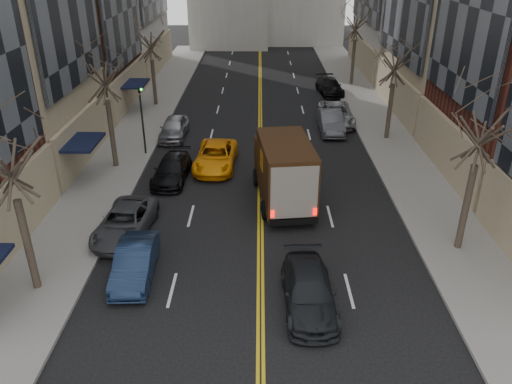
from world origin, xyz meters
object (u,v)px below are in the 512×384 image
at_px(taxi, 216,156).
at_px(pedestrian, 271,176).
at_px(observer_sedan, 309,291).
at_px(ups_truck, 284,171).

relative_size(taxi, pedestrian, 2.93).
bearing_deg(observer_sedan, pedestrian, 94.93).
xyz_separation_m(taxi, pedestrian, (3.31, -3.21, 0.16)).
distance_m(ups_truck, pedestrian, 1.72).
bearing_deg(ups_truck, observer_sedan, -92.63).
xyz_separation_m(observer_sedan, taxi, (-4.51, 13.05, 0.04)).
bearing_deg(taxi, observer_sedan, -68.44).
bearing_deg(observer_sedan, taxi, 107.02).
relative_size(observer_sedan, pedestrian, 2.70).
bearing_deg(ups_truck, pedestrian, 107.99).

